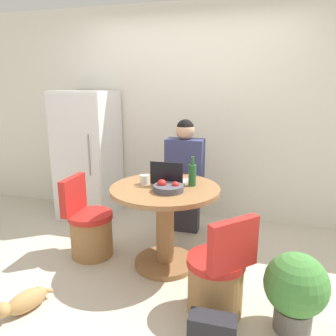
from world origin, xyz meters
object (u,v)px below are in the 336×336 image
object	(u,v)px
chair_near_right_corner	(217,280)
handbag	(212,335)
bottle	(192,174)
dining_table	(165,215)
laptop	(169,179)
refrigerator	(88,155)
chair_left_side	(90,230)
person_seated	(186,173)
cat	(24,302)
potted_plant	(296,289)
fruit_bowl	(168,188)

from	to	relation	value
chair_near_right_corner	handbag	size ratio (longest dim) A/B	2.66
chair_near_right_corner	bottle	world-z (taller)	bottle
dining_table	laptop	world-z (taller)	laptop
dining_table	laptop	size ratio (longest dim) A/B	3.29
refrigerator	chair_left_side	distance (m)	1.21
refrigerator	laptop	world-z (taller)	refrigerator
person_seated	cat	distance (m)	1.96
laptop	bottle	world-z (taller)	bottle
chair_left_side	handbag	size ratio (longest dim) A/B	2.66
laptop	handbag	distance (m)	1.36
cat	handbag	distance (m)	1.41
chair_near_right_corner	potted_plant	distance (m)	0.54
laptop	chair_near_right_corner	bearing A→B (deg)	130.36
person_seated	laptop	world-z (taller)	person_seated
person_seated	laptop	size ratio (longest dim) A/B	4.38
dining_table	laptop	distance (m)	0.33
bottle	fruit_bowl	bearing A→B (deg)	-126.96
dining_table	handbag	xyz separation A→B (m)	(0.58, -0.93, -0.37)
chair_near_right_corner	fruit_bowl	distance (m)	0.85
fruit_bowl	handbag	bearing A→B (deg)	-57.87
fruit_bowl	bottle	world-z (taller)	bottle
chair_near_right_corner	person_seated	xyz separation A→B (m)	(-0.52, 1.26, 0.44)
refrigerator	person_seated	distance (m)	1.33
chair_left_side	person_seated	distance (m)	1.17
chair_left_side	bottle	xyz separation A→B (m)	(1.00, 0.12, 0.61)
potted_plant	chair_left_side	bearing A→B (deg)	163.06
dining_table	person_seated	distance (m)	0.75
chair_left_side	bottle	distance (m)	1.18
person_seated	handbag	distance (m)	1.83
laptop	bottle	size ratio (longest dim) A/B	1.12
chair_near_right_corner	chair_left_side	distance (m)	1.43
chair_left_side	handbag	distance (m)	1.64
person_seated	dining_table	bearing A→B (deg)	87.65
refrigerator	fruit_bowl	world-z (taller)	refrigerator
person_seated	potted_plant	size ratio (longest dim) A/B	2.31
laptop	person_seated	bearing A→B (deg)	-91.76
chair_left_side	potted_plant	bearing A→B (deg)	-107.92
potted_plant	chair_near_right_corner	bearing A→B (deg)	176.13
fruit_bowl	bottle	bearing A→B (deg)	53.04
chair_left_side	laptop	world-z (taller)	laptop
chair_left_side	handbag	world-z (taller)	chair_left_side
person_seated	potted_plant	bearing A→B (deg)	129.19
person_seated	laptop	xyz separation A→B (m)	(-0.02, -0.62, 0.10)
laptop	bottle	bearing A→B (deg)	-176.80
refrigerator	person_seated	bearing A→B (deg)	-9.96
handbag	person_seated	bearing A→B (deg)	108.34
laptop	handbag	xyz separation A→B (m)	(0.57, -1.03, -0.69)
refrigerator	bottle	world-z (taller)	refrigerator
dining_table	chair_near_right_corner	bearing A→B (deg)	-44.55
cat	potted_plant	xyz separation A→B (m)	(1.91, 0.35, 0.23)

